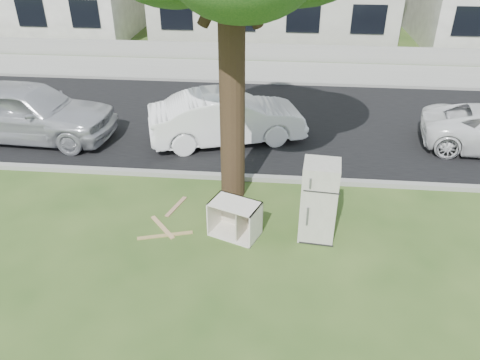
# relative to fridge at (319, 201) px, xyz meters

# --- Properties ---
(ground) EXTENTS (120.00, 120.00, 0.00)m
(ground) POSITION_rel_fridge_xyz_m (-1.44, -0.37, -0.83)
(ground) COLOR #2E4D1B
(road) EXTENTS (120.00, 7.00, 0.01)m
(road) POSITION_rel_fridge_xyz_m (-1.44, 5.63, -0.83)
(road) COLOR black
(road) RESTS_ON ground
(kerb_near) EXTENTS (120.00, 0.18, 0.12)m
(kerb_near) POSITION_rel_fridge_xyz_m (-1.44, 2.08, -0.83)
(kerb_near) COLOR gray
(kerb_near) RESTS_ON ground
(kerb_far) EXTENTS (120.00, 0.18, 0.12)m
(kerb_far) POSITION_rel_fridge_xyz_m (-1.44, 9.18, -0.83)
(kerb_far) COLOR gray
(kerb_far) RESTS_ON ground
(sidewalk) EXTENTS (120.00, 2.80, 0.01)m
(sidewalk) POSITION_rel_fridge_xyz_m (-1.44, 10.63, -0.83)
(sidewalk) COLOR gray
(sidewalk) RESTS_ON ground
(low_wall) EXTENTS (120.00, 0.15, 0.70)m
(low_wall) POSITION_rel_fridge_xyz_m (-1.44, 12.23, -0.48)
(low_wall) COLOR gray
(low_wall) RESTS_ON ground
(fridge) EXTENTS (0.74, 0.70, 1.67)m
(fridge) POSITION_rel_fridge_xyz_m (0.00, 0.00, 0.00)
(fridge) COLOR beige
(fridge) RESTS_ON ground
(cabinet) EXTENTS (1.12, 0.91, 0.75)m
(cabinet) POSITION_rel_fridge_xyz_m (-1.63, -0.11, -0.46)
(cabinet) COLOR beige
(cabinet) RESTS_ON ground
(plank_a) EXTENTS (1.10, 0.41, 0.02)m
(plank_a) POSITION_rel_fridge_xyz_m (-3.04, -0.31, -0.82)
(plank_a) COLOR #A58B4F
(plank_a) RESTS_ON ground
(plank_b) EXTENTS (0.67, 0.77, 0.02)m
(plank_b) POSITION_rel_fridge_xyz_m (-3.16, -0.04, -0.82)
(plank_b) COLOR tan
(plank_b) RESTS_ON ground
(plank_c) EXTENTS (0.34, 0.82, 0.02)m
(plank_c) POSITION_rel_fridge_xyz_m (-3.04, 0.75, -0.82)
(plank_c) COLOR tan
(plank_c) RESTS_ON ground
(car_center) EXTENTS (4.54, 2.73, 1.41)m
(car_center) POSITION_rel_fridge_xyz_m (-2.30, 4.21, -0.13)
(car_center) COLOR white
(car_center) RESTS_ON ground
(car_left) EXTENTS (4.93, 2.19, 1.65)m
(car_left) POSITION_rel_fridge_xyz_m (-7.87, 3.88, -0.01)
(car_left) COLOR #B1B2B9
(car_left) RESTS_ON ground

